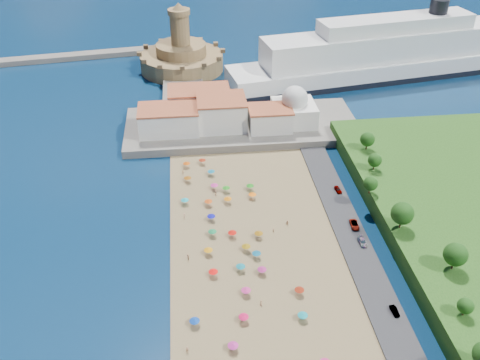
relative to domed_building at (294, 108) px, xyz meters
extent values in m
plane|color=#071938|center=(-30.00, -71.00, -8.97)|extent=(700.00, 700.00, 0.00)
cube|color=#59544C|center=(-20.00, 2.00, -7.47)|extent=(90.00, 36.00, 3.00)
cube|color=#59544C|center=(-42.00, 37.00, -7.77)|extent=(18.00, 70.00, 2.40)
cube|color=silver|center=(-48.00, -2.00, -1.47)|extent=(22.00, 14.00, 9.00)
cube|color=silver|center=(-28.00, 0.00, -0.47)|extent=(18.00, 16.00, 11.00)
cube|color=silver|center=(-10.00, -4.00, -1.97)|extent=(16.00, 12.00, 8.00)
cube|color=silver|center=(-36.00, 12.00, -0.97)|extent=(24.00, 14.00, 10.00)
cube|color=silver|center=(0.00, 0.00, -1.97)|extent=(16.00, 16.00, 8.00)
sphere|color=silver|center=(0.00, 0.00, 4.03)|extent=(10.00, 10.00, 10.00)
cylinder|color=silver|center=(0.00, 0.00, 7.83)|extent=(1.20, 1.20, 1.60)
cylinder|color=#927149|center=(-42.00, 67.00, -4.97)|extent=(40.00, 40.00, 8.00)
cylinder|color=#927149|center=(-42.00, 67.00, 1.53)|extent=(24.00, 24.00, 5.00)
cylinder|color=#927149|center=(-42.00, 67.00, 11.03)|extent=(9.00, 9.00, 14.00)
cylinder|color=#927149|center=(-42.00, 67.00, 19.23)|extent=(10.40, 10.40, 2.40)
cone|color=#927149|center=(-42.00, 67.00, 21.93)|extent=(6.00, 6.00, 3.00)
cube|color=black|center=(55.79, 49.01, -7.71)|extent=(158.70, 49.86, 2.53)
cube|color=white|center=(55.79, 49.01, -4.29)|extent=(157.65, 49.29, 9.36)
cube|color=white|center=(55.79, 49.01, 6.63)|extent=(126.19, 39.84, 12.48)
cube|color=white|center=(55.79, 49.01, 15.99)|extent=(74.24, 26.83, 6.24)
cylinder|color=black|center=(76.28, 52.58, 22.23)|extent=(8.32, 8.32, 6.24)
cylinder|color=gray|center=(-15.62, -88.31, -7.72)|extent=(0.07, 0.07, 2.00)
cone|color=maroon|center=(-15.62, -88.31, -6.82)|extent=(2.50, 2.50, 0.60)
cylinder|color=gray|center=(-21.98, -45.45, -7.72)|extent=(0.07, 0.07, 2.00)
cone|color=orange|center=(-21.98, -45.45, -6.82)|extent=(2.50, 2.50, 0.60)
cylinder|color=gray|center=(-42.26, -24.28, -7.72)|extent=(0.07, 0.07, 2.00)
cone|color=#C44B08|center=(-42.26, -24.28, -6.82)|extent=(2.50, 2.50, 0.60)
cylinder|color=gray|center=(-29.93, -40.83, -7.72)|extent=(0.07, 0.07, 2.00)
cone|color=#1E8317|center=(-29.93, -40.83, -6.82)|extent=(2.50, 2.50, 0.60)
cylinder|color=gray|center=(-24.49, -73.42, -7.72)|extent=(0.07, 0.07, 2.00)
cone|color=#0D5679|center=(-24.49, -73.42, -6.82)|extent=(2.50, 2.50, 0.60)
cylinder|color=gray|center=(-42.17, -33.59, -7.72)|extent=(0.07, 0.07, 2.00)
cone|color=#87490C|center=(-42.17, -33.59, -6.82)|extent=(2.50, 2.50, 0.60)
cylinder|color=gray|center=(-26.95, -70.23, -7.72)|extent=(0.07, 0.07, 2.00)
cone|color=#8C690C|center=(-26.95, -70.23, -6.82)|extent=(2.50, 2.50, 0.60)
cylinder|color=gray|center=(-33.62, -38.87, -7.72)|extent=(0.07, 0.07, 2.00)
cone|color=#BE2880|center=(-33.62, -38.87, -6.82)|extent=(2.50, 2.50, 0.60)
cylinder|color=gray|center=(-30.20, -63.81, -7.72)|extent=(0.07, 0.07, 2.00)
cone|color=red|center=(-30.20, -63.81, -6.82)|extent=(2.50, 2.50, 0.60)
cylinder|color=gray|center=(-35.83, -62.66, -7.72)|extent=(0.07, 0.07, 2.00)
cone|color=#15763F|center=(-35.83, -62.66, -6.82)|extent=(2.50, 2.50, 0.60)
cylinder|color=gray|center=(-23.90, -79.90, -7.72)|extent=(0.07, 0.07, 2.00)
cone|color=#9E216A|center=(-23.90, -79.90, -6.82)|extent=(2.50, 2.50, 0.60)
cylinder|color=gray|center=(-37.48, -70.63, -7.72)|extent=(0.07, 0.07, 2.00)
cone|color=orange|center=(-37.48, -70.63, -6.82)|extent=(2.50, 2.50, 0.60)
cylinder|color=gray|center=(-43.37, -46.14, -7.72)|extent=(0.07, 0.07, 2.00)
cone|color=teal|center=(-43.37, -46.14, -6.82)|extent=(2.50, 2.50, 0.60)
cylinder|color=gray|center=(-34.08, -30.36, -7.72)|extent=(0.07, 0.07, 2.00)
cone|color=#0F6C90|center=(-34.08, -30.36, -6.82)|extent=(2.50, 2.50, 0.60)
cylinder|color=gray|center=(-36.74, -22.68, -7.72)|extent=(0.07, 0.07, 2.00)
cone|color=maroon|center=(-36.74, -22.68, -6.82)|extent=(2.50, 2.50, 0.60)
cylinder|color=gray|center=(-22.70, -64.96, -7.72)|extent=(0.07, 0.07, 2.00)
cone|color=#86570C|center=(-22.70, -64.96, -6.82)|extent=(2.50, 2.50, 0.60)
cylinder|color=gray|center=(-42.24, -95.54, -7.72)|extent=(0.07, 0.07, 2.00)
cone|color=#0B3798|center=(-42.24, -95.54, -6.82)|extent=(2.50, 2.50, 0.60)
cylinder|color=gray|center=(-33.92, -103.70, -7.72)|extent=(0.07, 0.07, 2.00)
cone|color=#AE257D|center=(-33.92, -103.70, -6.82)|extent=(2.50, 2.50, 0.60)
cylinder|color=gray|center=(-22.11, -40.43, -7.72)|extent=(0.07, 0.07, 2.00)
cone|color=#1B7C16|center=(-22.11, -40.43, -6.82)|extent=(2.50, 2.50, 0.60)
cylinder|color=gray|center=(-29.98, -46.97, -7.72)|extent=(0.07, 0.07, 2.00)
cone|color=orange|center=(-29.98, -46.97, -6.82)|extent=(2.50, 2.50, 0.60)
cylinder|color=gray|center=(-36.72, -79.37, -7.72)|extent=(0.07, 0.07, 2.00)
cone|color=red|center=(-36.72, -79.37, -6.82)|extent=(2.50, 2.50, 0.60)
cylinder|color=gray|center=(-35.72, -55.35, -7.72)|extent=(0.07, 0.07, 2.00)
cone|color=#0B0C96|center=(-35.72, -55.35, -6.82)|extent=(2.50, 2.50, 0.60)
cylinder|color=gray|center=(-30.59, -95.59, -7.72)|extent=(0.07, 0.07, 2.00)
cone|color=#D4114C|center=(-30.59, -95.59, -6.82)|extent=(2.50, 2.50, 0.60)
cylinder|color=gray|center=(-16.52, -96.63, -7.72)|extent=(0.07, 0.07, 2.00)
cone|color=#0F878F|center=(-16.52, -96.63, -6.82)|extent=(2.50, 2.50, 0.60)
cylinder|color=gray|center=(-28.97, -86.98, -7.72)|extent=(0.07, 0.07, 2.00)
cone|color=#C22975|center=(-28.97, -86.98, -6.82)|extent=(2.50, 2.50, 0.60)
cylinder|color=gray|center=(-29.36, -78.13, -7.72)|extent=(0.07, 0.07, 2.00)
cone|color=#0D6E7E|center=(-29.36, -78.13, -6.82)|extent=(2.50, 2.50, 0.60)
cylinder|color=gray|center=(-36.09, -47.67, -7.72)|extent=(0.07, 0.07, 2.00)
cone|color=#C3460F|center=(-36.09, -47.67, -6.82)|extent=(2.50, 2.50, 0.60)
imported|color=tan|center=(-43.58, -28.52, -7.94)|extent=(0.95, 0.89, 1.57)
imported|color=tan|center=(-43.66, -53.21, -7.87)|extent=(0.79, 1.19, 1.71)
imported|color=tan|center=(-44.18, -103.15, -7.84)|extent=(0.74, 0.60, 1.77)
imported|color=tan|center=(-43.17, -72.22, -7.78)|extent=(0.83, 1.01, 1.89)
imported|color=tan|center=(-33.42, -42.67, -7.88)|extent=(1.04, 1.00, 1.69)
imported|color=tan|center=(-25.69, -90.87, -7.93)|extent=(0.53, 0.79, 1.59)
imported|color=tan|center=(-18.12, -63.05, -7.94)|extent=(0.52, 0.65, 1.56)
imported|color=tan|center=(-13.41, -59.92, -7.92)|extent=(1.50, 1.21, 1.60)
imported|color=gray|center=(6.00, -97.23, -7.67)|extent=(1.62, 3.78, 1.21)
imported|color=gray|center=(6.00, -63.44, -7.58)|extent=(2.65, 5.14, 1.39)
imported|color=gray|center=(6.00, -45.00, -7.61)|extent=(1.96, 4.02, 1.32)
imported|color=gray|center=(6.00, -71.21, -7.60)|extent=(2.03, 4.71, 1.35)
cylinder|color=#382314|center=(18.75, -104.22, -1.93)|extent=(0.50, 0.50, 2.09)
sphere|color=#14380F|center=(18.75, -104.22, -0.05)|extent=(3.77, 3.77, 3.77)
cylinder|color=#382314|center=(22.97, -89.23, -1.31)|extent=(0.50, 0.50, 3.34)
sphere|color=#14380F|center=(22.97, -89.23, 1.69)|extent=(6.00, 6.00, 6.00)
cylinder|color=#382314|center=(15.83, -71.75, -1.21)|extent=(0.50, 0.50, 3.54)
sphere|color=#14380F|center=(15.83, -71.75, 1.98)|extent=(6.37, 6.37, 6.37)
cylinder|color=#382314|center=(12.64, -54.46, -1.73)|extent=(0.50, 0.50, 2.49)
sphere|color=#14380F|center=(12.64, -54.46, 0.52)|extent=(4.49, 4.49, 4.49)
cylinder|color=#382314|center=(18.24, -41.46, -1.72)|extent=(0.50, 0.50, 2.51)
sphere|color=#14380F|center=(18.24, -41.46, 0.54)|extent=(4.52, 4.52, 4.52)
cylinder|color=#382314|center=(19.87, -28.41, -1.58)|extent=(0.50, 0.50, 2.80)
sphere|color=#14380F|center=(19.87, -28.41, 0.94)|extent=(5.03, 5.03, 5.03)
camera|label=1|loc=(-41.07, -182.99, 89.71)|focal=40.00mm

